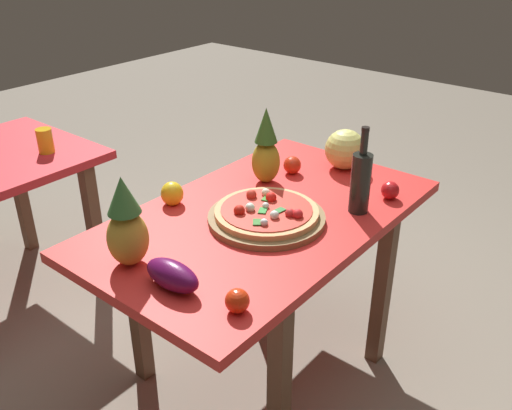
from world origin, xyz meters
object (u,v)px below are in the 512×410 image
(pizza, at_px, (266,211))
(tomato_beside_pepper, at_px, (292,165))
(display_table, at_px, (263,234))
(bell_pepper, at_px, (172,194))
(tomato_by_bottle, at_px, (237,301))
(pineapple_left, at_px, (126,226))
(pizza_board, at_px, (266,218))
(eggplant, at_px, (172,275))
(wine_bottle, at_px, (361,181))
(tomato_near_board, at_px, (390,190))
(melon, at_px, (345,149))
(pineapple_right, at_px, (266,150))
(drinking_glass_juice, at_px, (45,141))

(pizza, distance_m, tomato_beside_pepper, 0.44)
(display_table, relative_size, bell_pepper, 14.29)
(tomato_by_bottle, bearing_deg, pineapple_left, 94.12)
(pizza_board, relative_size, bell_pepper, 4.50)
(eggplant, distance_m, tomato_beside_pepper, 0.94)
(wine_bottle, relative_size, bell_pepper, 3.49)
(tomato_beside_pepper, relative_size, tomato_near_board, 1.07)
(display_table, distance_m, tomato_near_board, 0.54)
(pizza, bearing_deg, melon, 3.19)
(tomato_near_board, bearing_deg, tomato_beside_pepper, 96.04)
(eggplant, distance_m, tomato_by_bottle, 0.23)
(pineapple_right, height_order, melon, pineapple_right)
(pineapple_right, bearing_deg, pineapple_left, -176.54)
(pineapple_left, distance_m, melon, 1.11)
(pineapple_left, height_order, melon, pineapple_left)
(pineapple_right, height_order, bell_pepper, pineapple_right)
(display_table, distance_m, tomato_beside_pepper, 0.41)
(bell_pepper, height_order, eggplant, bell_pepper)
(wine_bottle, distance_m, drinking_glass_juice, 1.51)
(pizza, distance_m, wine_bottle, 0.37)
(melon, bearing_deg, display_table, 178.52)
(wine_bottle, distance_m, eggplant, 0.81)
(eggplant, xyz_separation_m, drinking_glass_juice, (0.37, 1.27, 0.01))
(melon, bearing_deg, tomato_near_board, -115.97)
(tomato_beside_pepper, xyz_separation_m, tomato_by_bottle, (-0.88, -0.44, -0.00))
(tomato_beside_pepper, bearing_deg, pineapple_left, -179.43)
(pizza_board, distance_m, bell_pepper, 0.39)
(pizza_board, height_order, bell_pepper, bell_pepper)
(pizza, height_order, tomato_near_board, pizza)
(eggplant, bearing_deg, pineapple_right, 18.11)
(drinking_glass_juice, bearing_deg, bell_pepper, -89.34)
(display_table, relative_size, wine_bottle, 4.09)
(melon, distance_m, tomato_by_bottle, 1.11)
(bell_pepper, bearing_deg, melon, -24.95)
(pizza_board, relative_size, pineapple_left, 1.41)
(pizza_board, distance_m, wine_bottle, 0.38)
(display_table, relative_size, pizza_board, 3.17)
(tomato_near_board, bearing_deg, bell_pepper, 132.22)
(tomato_by_bottle, height_order, drinking_glass_juice, drinking_glass_juice)
(display_table, height_order, bell_pepper, bell_pepper)
(drinking_glass_juice, bearing_deg, tomato_by_bottle, -102.64)
(pineapple_right, bearing_deg, wine_bottle, -88.14)
(melon, relative_size, eggplant, 0.89)
(pineapple_right, distance_m, tomato_near_board, 0.53)
(pizza, height_order, bell_pepper, bell_pepper)
(pizza, height_order, pineapple_right, pineapple_right)
(melon, xyz_separation_m, tomato_beside_pepper, (-0.19, 0.14, -0.05))
(display_table, relative_size, tomato_near_board, 19.11)
(pineapple_right, bearing_deg, tomato_near_board, -68.92)
(pizza_board, bearing_deg, bell_pepper, 108.40)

